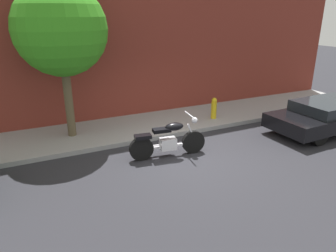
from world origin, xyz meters
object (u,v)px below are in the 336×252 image
Objects in this scene: parked_car_black at (331,114)px; fire_hydrant at (214,110)px; motorcycle at (168,141)px; street_tree at (61,30)px.

parked_car_black reaches higher than fire_hydrant.
parked_car_black is at bearing -4.59° from motorcycle.
fire_hydrant is at bearing 34.72° from motorcycle.
street_tree is (-8.04, 2.88, 2.75)m from parked_car_black.
parked_car_black is 8.97m from street_tree.
parked_car_black is 1.00× the size of street_tree.
motorcycle is 0.47× the size of street_tree.
street_tree is 5.12× the size of fire_hydrant.
fire_hydrant is (2.75, 1.91, -0.01)m from motorcycle.
motorcycle is 2.39× the size of fire_hydrant.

